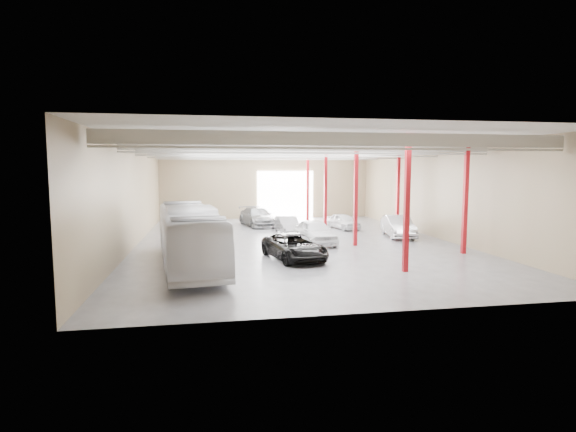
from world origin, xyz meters
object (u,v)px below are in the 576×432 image
object	(u,v)px
car_row_a	(315,232)
car_right_near	(398,226)
car_row_b	(287,225)
car_row_c	(258,217)
black_sedan	(294,247)
coach_bus	(189,236)
car_right_far	(343,221)

from	to	relation	value
car_row_a	car_right_near	xyz separation A→B (m)	(7.04, 1.90, -0.01)
car_row_b	car_row_c	bearing A→B (deg)	107.01
car_row_a	black_sedan	bearing A→B (deg)	-121.28
black_sedan	car_right_near	bearing A→B (deg)	24.37
black_sedan	car_row_b	bearing A→B (deg)	69.88
coach_bus	car_row_b	distance (m)	13.45
car_row_a	car_right_near	size ratio (longest dim) A/B	0.98
car_row_a	car_row_b	world-z (taller)	car_row_a
coach_bus	car_right_near	bearing A→B (deg)	19.82
black_sedan	car_row_c	size ratio (longest dim) A/B	0.93
car_row_a	car_right_far	world-z (taller)	car_row_a
coach_bus	car_row_c	bearing A→B (deg)	64.48
car_row_b	car_row_c	size ratio (longest dim) A/B	0.74
car_row_b	car_row_c	world-z (taller)	car_row_c
coach_bus	black_sedan	bearing A→B (deg)	0.07
coach_bus	car_row_b	bearing A→B (deg)	49.77
car_right_near	car_row_c	bearing A→B (deg)	149.05
car_row_b	car_right_near	xyz separation A→B (m)	(8.09, -3.40, 0.13)
coach_bus	car_row_c	world-z (taller)	coach_bus
black_sedan	car_row_b	distance (m)	10.60
car_row_c	car_row_a	bearing A→B (deg)	-86.32
black_sedan	car_right_near	world-z (taller)	car_right_near
car_row_b	car_right_near	size ratio (longest dim) A/B	0.84
car_right_far	black_sedan	bearing A→B (deg)	-132.28
car_right_near	car_row_b	bearing A→B (deg)	167.07
coach_bus	black_sedan	xyz separation A→B (m)	(5.89, 0.74, -0.91)
coach_bus	car_row_a	xyz separation A→B (m)	(8.38, 5.94, -0.81)
car_row_c	car_right_near	bearing A→B (deg)	-52.66
car_right_far	car_row_c	bearing A→B (deg)	140.97
car_right_near	car_row_a	bearing A→B (deg)	-155.03
car_row_b	car_right_far	distance (m)	5.59
car_row_b	car_right_far	xyz separation A→B (m)	(5.29, 1.80, -0.03)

